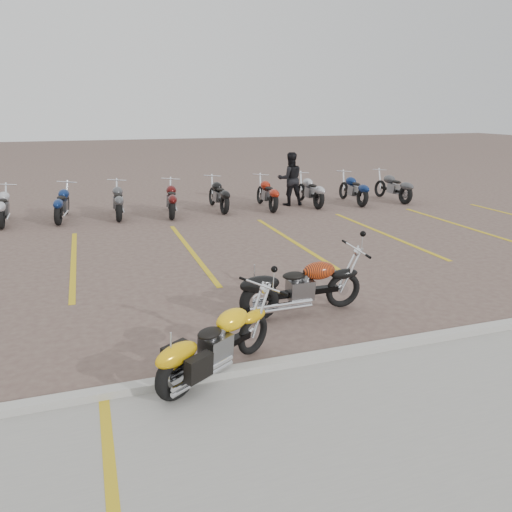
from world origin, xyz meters
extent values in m
plane|color=#705B50|center=(0.00, 0.00, 0.00)|extent=(100.00, 100.00, 0.00)
cube|color=#9E9B93|center=(0.00, -4.50, 0.01)|extent=(60.00, 5.00, 0.01)
cube|color=#ADAAA3|center=(0.00, -2.00, 0.06)|extent=(60.00, 0.18, 0.12)
torus|color=black|center=(-0.27, -1.51, 0.29)|extent=(0.56, 0.41, 0.60)
torus|color=black|center=(-1.47, -2.28, 0.29)|extent=(0.62, 0.47, 0.63)
cube|color=black|center=(-0.87, -1.89, 0.35)|extent=(1.07, 0.73, 0.09)
cube|color=slate|center=(-0.91, -1.92, 0.40)|extent=(0.47, 0.44, 0.31)
ellipsoid|color=yellow|center=(-0.65, -1.76, 0.68)|extent=(0.61, 0.53, 0.28)
ellipsoid|color=black|center=(-1.01, -1.98, 0.64)|extent=(0.43, 0.39, 0.11)
torus|color=black|center=(1.74, -0.40, 0.32)|extent=(0.64, 0.12, 0.64)
torus|color=black|center=(0.21, -0.43, 0.32)|extent=(0.68, 0.18, 0.68)
cube|color=black|center=(0.98, -0.41, 0.38)|extent=(1.29, 0.14, 0.10)
cube|color=slate|center=(0.93, -0.41, 0.43)|extent=(0.42, 0.30, 0.34)
ellipsoid|color=black|center=(1.25, -0.41, 0.73)|extent=(0.58, 0.33, 0.30)
ellipsoid|color=black|center=(0.80, -0.42, 0.69)|extent=(0.39, 0.26, 0.12)
imported|color=black|center=(4.57, 8.77, 0.93)|extent=(0.98, 0.81, 1.86)
camera|label=1|loc=(-2.26, -7.54, 3.34)|focal=35.00mm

